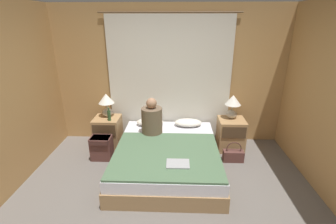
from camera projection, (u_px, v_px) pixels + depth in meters
ground_plane at (164, 213)px, 2.99m from camera, size 16.00×16.00×0.00m
wall_back at (170, 76)px, 4.47m from camera, size 4.28×0.06×2.50m
curtain_panel at (170, 81)px, 4.44m from camera, size 2.42×0.03×2.35m
bed at (167, 157)px, 3.83m from camera, size 1.58×1.93×0.40m
nightstand_left at (108, 132)px, 4.47m from camera, size 0.46×0.46×0.57m
nightstand_right at (231, 134)px, 4.39m from camera, size 0.46×0.46×0.57m
lamp_left at (106, 103)px, 4.35m from camera, size 0.28×0.28×0.43m
lamp_right at (233, 104)px, 4.27m from camera, size 0.28×0.28×0.43m
pillow_left at (150, 122)px, 4.48m from camera, size 0.50×0.30×0.12m
pillow_right at (188, 123)px, 4.45m from camera, size 0.50×0.30×0.12m
blanket_on_bed at (167, 154)px, 3.50m from camera, size 1.52×1.33×0.03m
person_left_in_bed at (152, 120)px, 4.08m from camera, size 0.35×0.35×0.64m
beer_bottle_on_left_stand at (109, 115)px, 4.23m from camera, size 0.06×0.06×0.24m
laptop_on_bed at (178, 164)px, 3.22m from camera, size 0.31×0.23×0.02m
backpack_on_floor at (102, 147)px, 4.09m from camera, size 0.34×0.27×0.40m
handbag_on_floor at (233, 155)px, 4.06m from camera, size 0.33×0.15×0.35m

